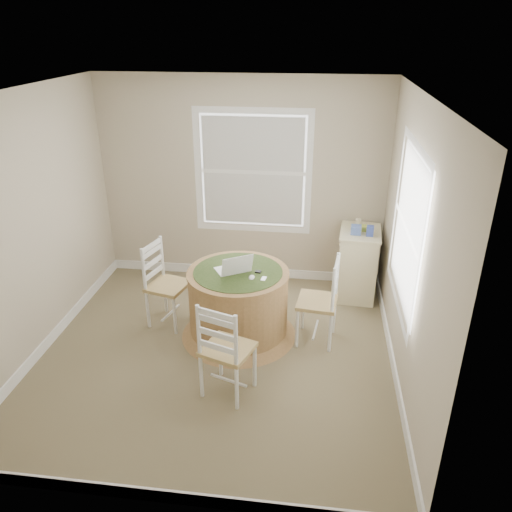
# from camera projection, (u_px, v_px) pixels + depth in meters

# --- Properties ---
(room) EXTENTS (3.64, 3.64, 2.64)m
(room) POSITION_uv_depth(u_px,v_px,m) (232.00, 233.00, 4.76)
(room) COLOR #796B4D
(room) RESTS_ON ground
(round_table) EXTENTS (1.25, 1.25, 0.77)m
(round_table) POSITION_uv_depth(u_px,v_px,m) (238.00, 301.00, 5.34)
(round_table) COLOR #A47949
(round_table) RESTS_ON ground
(chair_left) EXTENTS (0.50, 0.51, 0.95)m
(chair_left) POSITION_uv_depth(u_px,v_px,m) (168.00, 285.00, 5.54)
(chair_left) COLOR white
(chair_left) RESTS_ON ground
(chair_near) EXTENTS (0.53, 0.52, 0.95)m
(chair_near) POSITION_uv_depth(u_px,v_px,m) (228.00, 349.00, 4.46)
(chair_near) COLOR white
(chair_near) RESTS_ON ground
(chair_right) EXTENTS (0.45, 0.46, 0.95)m
(chair_right) POSITION_uv_depth(u_px,v_px,m) (317.00, 301.00, 5.22)
(chair_right) COLOR white
(chair_right) RESTS_ON ground
(laptop) EXTENTS (0.44, 0.43, 0.23)m
(laptop) POSITION_uv_depth(u_px,v_px,m) (234.00, 269.00, 5.19)
(laptop) COLOR white
(laptop) RESTS_ON round_table
(mouse) EXTENTS (0.07, 0.11, 0.03)m
(mouse) POSITION_uv_depth(u_px,v_px,m) (252.00, 277.00, 5.06)
(mouse) COLOR white
(mouse) RESTS_ON round_table
(phone) EXTENTS (0.06, 0.10, 0.02)m
(phone) POSITION_uv_depth(u_px,v_px,m) (264.00, 279.00, 5.04)
(phone) COLOR #B7BABF
(phone) RESTS_ON round_table
(keys) EXTENTS (0.07, 0.06, 0.02)m
(keys) POSITION_uv_depth(u_px,v_px,m) (258.00, 272.00, 5.17)
(keys) COLOR black
(keys) RESTS_ON round_table
(corner_chest) EXTENTS (0.54, 0.68, 0.86)m
(corner_chest) POSITION_uv_depth(u_px,v_px,m) (357.00, 263.00, 6.14)
(corner_chest) COLOR beige
(corner_chest) RESTS_ON ground
(tissue_box) EXTENTS (0.13, 0.13, 0.10)m
(tissue_box) POSITION_uv_depth(u_px,v_px,m) (355.00, 230.00, 5.85)
(tissue_box) COLOR #516CBA
(tissue_box) RESTS_ON corner_chest
(box_yellow) EXTENTS (0.16, 0.11, 0.06)m
(box_yellow) POSITION_uv_depth(u_px,v_px,m) (364.00, 228.00, 5.96)
(box_yellow) COLOR #B0C445
(box_yellow) RESTS_ON corner_chest
(box_blue) EXTENTS (0.09, 0.09, 0.12)m
(box_blue) POSITION_uv_depth(u_px,v_px,m) (371.00, 231.00, 5.79)
(box_blue) COLOR #384DAA
(box_blue) RESTS_ON corner_chest
(cup_cream) EXTENTS (0.07, 0.07, 0.09)m
(cup_cream) POSITION_uv_depth(u_px,v_px,m) (358.00, 222.00, 6.10)
(cup_cream) COLOR beige
(cup_cream) RESTS_ON corner_chest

